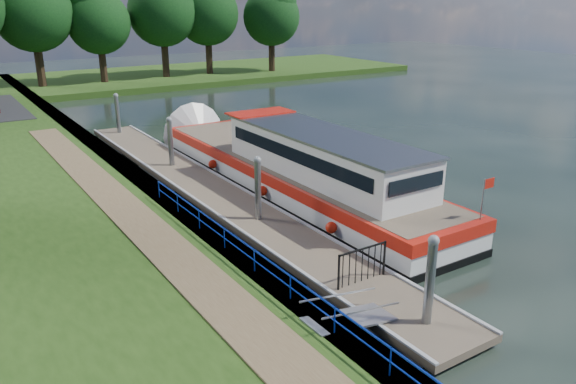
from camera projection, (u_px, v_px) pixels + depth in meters
ground at (412, 326)px, 15.66m from camera, size 160.00×160.00×0.00m
bank_edge at (141, 186)px, 26.10m from camera, size 1.10×90.00×0.78m
far_bank at (156, 77)px, 62.93m from camera, size 60.00×18.00×0.60m
footpath at (156, 238)px, 19.47m from camera, size 1.60×40.00×0.05m
blue_fence at (271, 268)px, 16.19m from camera, size 0.04×18.04×0.72m
pontoon at (210, 192)px, 25.89m from camera, size 2.50×30.00×0.56m
mooring_piles at (208, 170)px, 25.54m from camera, size 0.30×27.30×3.55m
gangway at (350, 318)px, 14.90m from camera, size 2.58×1.00×0.92m
gate_panel at (362, 260)px, 17.02m from camera, size 1.85×0.05×1.15m
barge at (285, 166)px, 26.74m from camera, size 4.36×21.15×4.78m
horizon_trees at (19, 7)px, 50.79m from camera, size 54.38×10.03×12.87m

